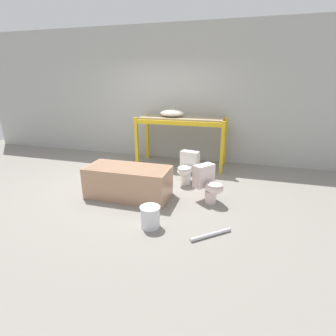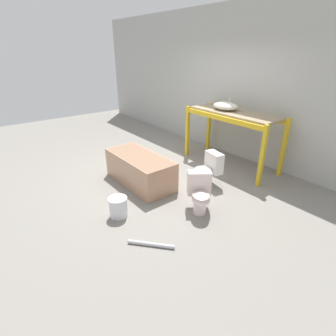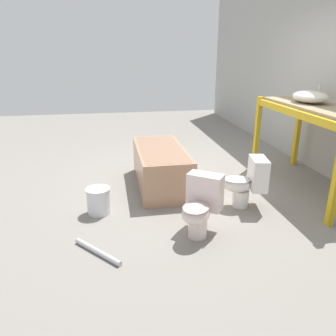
% 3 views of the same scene
% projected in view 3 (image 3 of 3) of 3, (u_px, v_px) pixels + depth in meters
% --- Properties ---
extents(ground_plane, '(12.00, 12.00, 0.00)m').
position_uv_depth(ground_plane, '(198.00, 180.00, 4.85)').
color(ground_plane, gray).
extents(shelving_rack, '(2.03, 0.78, 1.15)m').
position_uv_depth(shelving_rack, '(318.00, 119.00, 4.25)').
color(shelving_rack, gold).
rests_on(shelving_rack, ground_plane).
extents(sink_basin, '(0.56, 0.42, 0.24)m').
position_uv_depth(sink_basin, '(310.00, 97.00, 4.37)').
color(sink_basin, silver).
rests_on(sink_basin, shelving_rack).
extents(bathtub_main, '(1.45, 0.66, 0.55)m').
position_uv_depth(bathtub_main, '(161.00, 164.00, 4.57)').
color(bathtub_main, tan).
rests_on(bathtub_main, ground_plane).
extents(toilet_near, '(0.41, 0.55, 0.62)m').
position_uv_depth(toilet_near, '(247.00, 181.00, 3.93)').
color(toilet_near, white).
rests_on(toilet_near, ground_plane).
extents(toilet_far, '(0.59, 0.55, 0.62)m').
position_uv_depth(toilet_far, '(200.00, 205.00, 3.32)').
color(toilet_far, silver).
rests_on(toilet_far, ground_plane).
extents(bucket_white, '(0.29, 0.29, 0.31)m').
position_uv_depth(bucket_white, '(98.00, 200.00, 3.82)').
color(bucket_white, silver).
rests_on(bucket_white, ground_plane).
extents(loose_pipe, '(0.50, 0.45, 0.05)m').
position_uv_depth(loose_pipe, '(98.00, 252.00, 3.07)').
color(loose_pipe, '#B7B7BC').
rests_on(loose_pipe, ground_plane).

